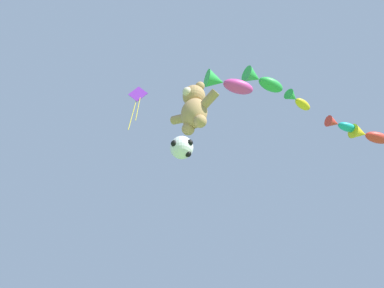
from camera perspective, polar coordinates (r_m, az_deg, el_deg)
The scene contains 8 objects.
teddy_bear_kite at distance 12.82m, azimuth 0.29°, elevation 5.56°, with size 2.09×0.92×2.12m.
soccer_ball_kite at distance 11.75m, azimuth -1.55°, elevation -0.54°, with size 0.82×0.81×0.75m.
fish_kite_magenta at distance 14.90m, azimuth 5.32°, elevation 9.16°, with size 1.52×2.03×0.74m.
fish_kite_emerald at distance 16.00m, azimuth 10.61°, elevation 9.47°, with size 1.20×1.93×0.71m.
fish_kite_goldfin at distance 16.99m, azimuth 15.78°, elevation 6.38°, with size 0.65×1.46×0.50m.
fish_kite_teal at distance 18.26m, azimuth 21.67°, elevation 2.72°, with size 1.11×1.62×0.54m.
fish_kite_crimson at distance 19.10m, azimuth 25.30°, elevation 1.21°, with size 1.51×2.07×0.69m.
diamond_kite at distance 18.15m, azimuth -8.35°, elevation 6.88°, with size 0.78×0.61×2.92m.
Camera 1 is at (6.91, -3.79, 1.64)m, focal length 35.00 mm.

